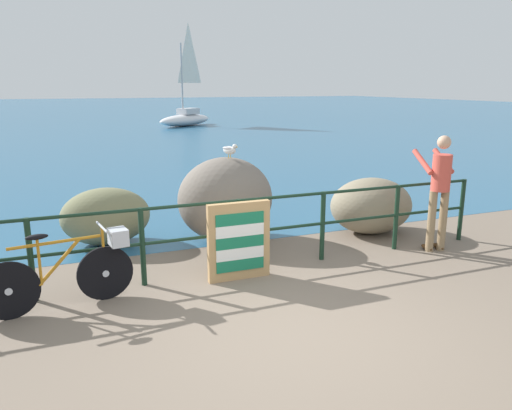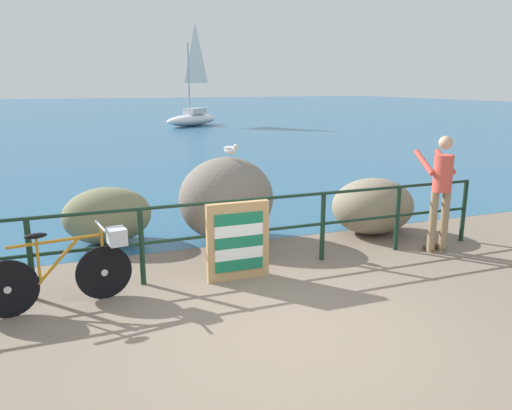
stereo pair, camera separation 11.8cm
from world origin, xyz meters
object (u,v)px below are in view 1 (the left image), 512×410
breakwater_boulder_main (225,199)px  breakwater_boulder_right (371,206)px  folded_deckchair_stack (239,241)px  seagull (230,149)px  sailboat (186,114)px  breakwater_boulder_left (106,216)px  bicycle (72,268)px  person_at_railing (439,188)px

breakwater_boulder_main → breakwater_boulder_right: bearing=-12.3°
folded_deckchair_stack → breakwater_boulder_main: 1.75m
breakwater_boulder_main → seagull: seagull is taller
seagull → sailboat: sailboat is taller
breakwater_boulder_right → breakwater_boulder_main: bearing=167.7°
breakwater_boulder_left → breakwater_boulder_right: (4.32, -1.04, 0.02)m
sailboat → folded_deckchair_stack: bearing=41.0°
breakwater_boulder_left → sailboat: bearing=73.0°
breakwater_boulder_right → breakwater_boulder_left: bearing=166.5°
breakwater_boulder_main → bicycle: bearing=-144.0°
person_at_railing → breakwater_boulder_main: 3.33m
bicycle → breakwater_boulder_right: size_ratio=1.16×
person_at_railing → sailboat: (2.16, 24.66, -0.28)m
bicycle → sailboat: sailboat is taller
folded_deckchair_stack → sailboat: bearing=77.7°
bicycle → breakwater_boulder_right: bearing=5.6°
sailboat → person_at_railing: bearing=48.3°
bicycle → folded_deckchair_stack: folded_deckchair_stack is taller
seagull → breakwater_boulder_right: bearing=53.3°
sailboat → breakwater_boulder_main: bearing=41.0°
breakwater_boulder_main → sailboat: 23.48m
bicycle → sailboat: size_ratio=0.27×
breakwater_boulder_right → folded_deckchair_stack: bearing=-157.8°
folded_deckchair_stack → breakwater_boulder_left: size_ratio=0.74×
breakwater_boulder_left → bicycle: bearing=-104.4°
seagull → bicycle: bearing=-82.4°
folded_deckchair_stack → breakwater_boulder_left: 2.65m
folded_deckchair_stack → breakwater_boulder_left: (-1.48, 2.20, -0.06)m
breakwater_boulder_left → seagull: bearing=-17.4°
bicycle → folded_deckchair_stack: 2.06m
person_at_railing → breakwater_boulder_left: person_at_railing is taller
breakwater_boulder_main → seagull: size_ratio=4.71×
bicycle → breakwater_boulder_left: (0.58, 2.27, -0.01)m
bicycle → breakwater_boulder_main: bearing=27.4°
breakwater_boulder_right → seagull: (-2.41, 0.44, 1.03)m
breakwater_boulder_left → sailboat: (6.85, 22.44, 0.25)m
bicycle → breakwater_boulder_left: bicycle is taller
person_at_railing → folded_deckchair_stack: 3.25m
folded_deckchair_stack → seagull: bearing=75.1°
bicycle → seagull: bearing=25.4°
breakwater_boulder_main → sailboat: size_ratio=0.25×
sailboat → seagull: bearing=41.2°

